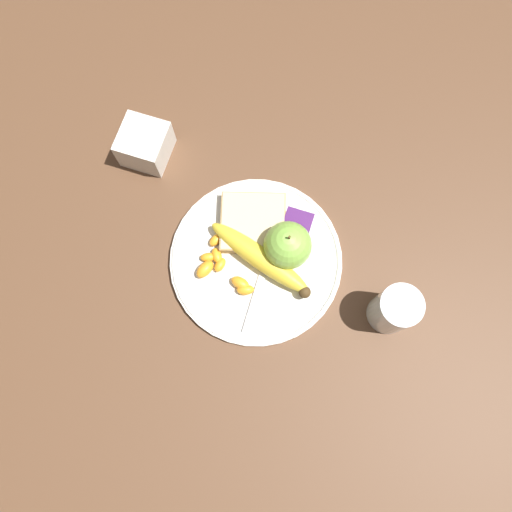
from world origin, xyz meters
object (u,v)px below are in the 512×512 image
Objects in this scene: jam_packet at (298,222)px; fork at (264,269)px; banana at (260,261)px; juice_glass at (394,310)px; plate at (256,260)px; apple at (288,245)px; bread_slice at (253,223)px; condiment_caddy at (145,145)px.

fork is at bearing 72.43° from jam_packet.
banana is at bearing 51.08° from fork.
juice_glass is 0.48× the size of banana.
banana is at bearing 64.94° from jam_packet.
plate is at bearing 58.75° from jam_packet.
jam_packet is at bearing -94.25° from apple.
banana is 0.09m from jam_packet.
apple is 0.44× the size of banana.
fork is at bearing 57.93° from apple.
bread_slice is 0.72× the size of fork.
fork is 0.30m from condiment_caddy.
fork reaches higher than plate.
fork is at bearing -1.95° from juice_glass.
banana reaches higher than plate.
condiment_caddy is at bearing -10.15° from jam_packet.
bread_slice is (0.02, -0.06, 0.02)m from plate.
jam_packet is at bearing -28.44° from juice_glass.
apple is 0.06m from jam_packet.
plate is 3.06× the size of juice_glass.
banana is (0.22, -0.02, -0.01)m from juice_glass.
juice_glass is 2.01× the size of jam_packet.
juice_glass is at bearing -93.15° from fork.
juice_glass is (-0.23, 0.02, 0.04)m from plate.
plate is 1.47× the size of banana.
banana is 4.18× the size of jam_packet.
banana is at bearing -3.89° from juice_glass.
fork is at bearing 145.30° from plate.
condiment_caddy reaches higher than bread_slice.
jam_packet is 0.30m from condiment_caddy.
jam_packet is at bearing -18.77° from fork.
banana reaches higher than jam_packet.
fork is (-0.02, 0.01, 0.01)m from plate.
juice_glass reaches higher than plate.
apple is 0.65× the size of bread_slice.
condiment_caddy is (0.29, -0.10, -0.02)m from apple.
plate is at bearing 112.66° from bread_slice.
plate is 0.28m from condiment_caddy.
jam_packet reaches higher than plate.
condiment_caddy is at bearing -28.33° from plate.
condiment_caddy reaches higher than fork.
banana is 0.07m from bread_slice.
juice_glass is at bearing 163.46° from bread_slice.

